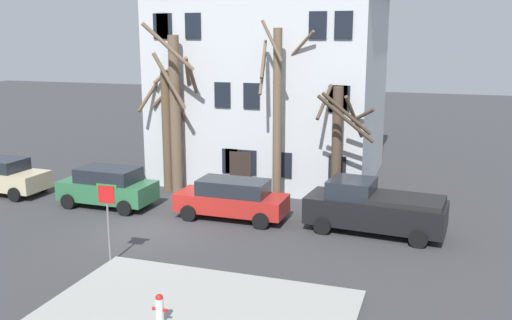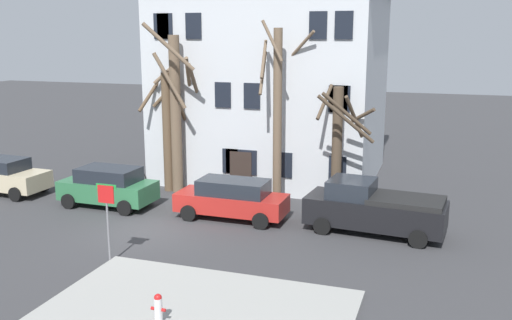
% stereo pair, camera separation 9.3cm
% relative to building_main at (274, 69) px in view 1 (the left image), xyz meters
% --- Properties ---
extents(ground_plane, '(120.00, 120.00, 0.00)m').
position_rel_building_main_xyz_m(ground_plane, '(-1.99, -10.65, -5.77)').
color(ground_plane, '#38383A').
extents(building_main, '(11.56, 9.44, 11.38)m').
position_rel_building_main_xyz_m(building_main, '(0.00, 0.00, 0.00)').
color(building_main, silver).
rests_on(building_main, ground_plane).
extents(tree_bare_near, '(2.17, 2.15, 6.34)m').
position_rel_building_main_xyz_m(tree_bare_near, '(-3.94, -4.96, -2.60)').
color(tree_bare_near, brown).
rests_on(tree_bare_near, ground_plane).
extents(tree_bare_mid, '(2.77, 2.80, 8.16)m').
position_rel_building_main_xyz_m(tree_bare_mid, '(-3.36, -5.10, -1.59)').
color(tree_bare_mid, brown).
rests_on(tree_bare_mid, ground_plane).
extents(tree_bare_far, '(2.39, 2.39, 8.22)m').
position_rel_building_main_xyz_m(tree_bare_far, '(1.79, -5.43, -1.49)').
color(tree_bare_far, brown).
rests_on(tree_bare_far, ground_plane).
extents(tree_bare_end, '(2.58, 3.29, 5.46)m').
position_rel_building_main_xyz_m(tree_bare_end, '(4.61, -5.47, -2.71)').
color(tree_bare_end, '#4C3D2D').
rests_on(tree_bare_end, ground_plane).
extents(car_beige_sedan, '(4.35, 2.20, 1.74)m').
position_rel_building_main_xyz_m(car_beige_sedan, '(-11.21, -8.09, -4.90)').
color(car_beige_sedan, '#C6B793').
rests_on(car_beige_sedan, ground_plane).
extents(car_green_wagon, '(4.30, 2.17, 1.79)m').
position_rel_building_main_xyz_m(car_green_wagon, '(-5.25, -8.32, -4.84)').
color(car_green_wagon, '#2D6B42').
rests_on(car_green_wagon, ground_plane).
extents(car_red_wagon, '(4.67, 1.96, 1.70)m').
position_rel_building_main_xyz_m(car_red_wagon, '(0.68, -8.24, -4.88)').
color(car_red_wagon, '#AD231E').
rests_on(car_red_wagon, ground_plane).
extents(pickup_truck_black, '(5.48, 2.59, 2.06)m').
position_rel_building_main_xyz_m(pickup_truck_black, '(6.53, -8.07, -4.77)').
color(pickup_truck_black, black).
rests_on(pickup_truck_black, ground_plane).
extents(fire_hydrant, '(0.42, 0.22, 0.82)m').
position_rel_building_main_xyz_m(fire_hydrant, '(2.09, -17.35, -5.22)').
color(fire_hydrant, silver).
rests_on(fire_hydrant, sidewalk_slab).
extents(street_sign_pole, '(0.76, 0.07, 2.77)m').
position_rel_building_main_xyz_m(street_sign_pole, '(-1.56, -14.01, -3.83)').
color(street_sign_pole, slate).
rests_on(street_sign_pole, ground_plane).
extents(bicycle_leaning, '(1.73, 0.38, 1.03)m').
position_rel_building_main_xyz_m(bicycle_leaning, '(-6.33, -4.72, -5.40)').
color(bicycle_leaning, black).
rests_on(bicycle_leaning, ground_plane).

